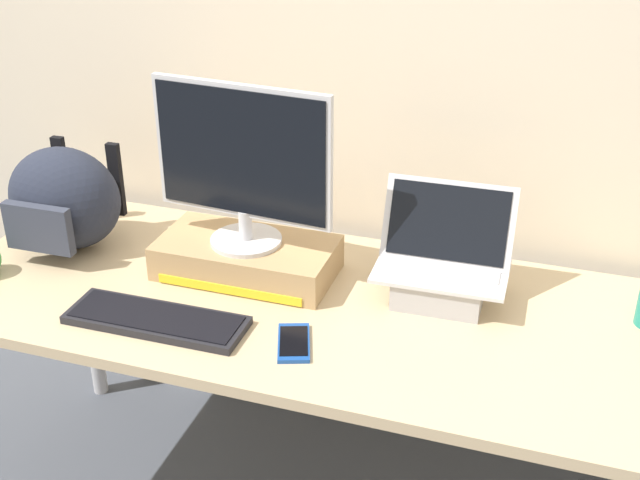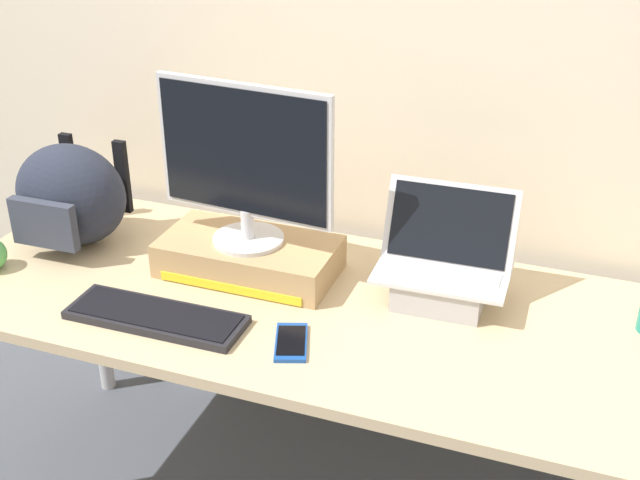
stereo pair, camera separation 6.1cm
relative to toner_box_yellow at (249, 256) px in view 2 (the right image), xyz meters
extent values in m
cube|color=beige|center=(0.23, 0.40, 0.51)|extent=(7.00, 0.10, 2.60)
cube|color=tan|center=(0.23, -0.09, -0.06)|extent=(1.99, 0.77, 0.03)
cylinder|color=#B2B2B7|center=(-0.70, 0.24, -0.43)|extent=(0.05, 0.05, 0.71)
cube|color=tan|center=(0.00, 0.00, 0.00)|extent=(0.47, 0.24, 0.09)
cube|color=yellow|center=(0.00, -0.12, -0.03)|extent=(0.40, 0.00, 0.02)
cylinder|color=silver|center=(0.00, 0.00, 0.05)|extent=(0.19, 0.19, 0.01)
cylinder|color=silver|center=(0.00, 0.00, 0.10)|extent=(0.04, 0.04, 0.08)
cube|color=silver|center=(0.00, 0.00, 0.30)|extent=(0.49, 0.06, 0.35)
cube|color=black|center=(0.00, -0.01, 0.30)|extent=(0.46, 0.04, 0.33)
cube|color=#ADADB2|center=(0.52, 0.04, -0.01)|extent=(0.23, 0.21, 0.07)
cube|color=silver|center=(0.52, 0.04, 0.03)|extent=(0.34, 0.23, 0.01)
cube|color=#B7B7BC|center=(0.52, 0.05, 0.04)|extent=(0.30, 0.13, 0.00)
cube|color=silver|center=(0.51, 0.10, 0.14)|extent=(0.33, 0.10, 0.20)
cube|color=black|center=(0.51, 0.10, 0.14)|extent=(0.30, 0.09, 0.17)
cube|color=black|center=(-0.11, -0.30, -0.04)|extent=(0.45, 0.15, 0.02)
cube|color=black|center=(-0.11, -0.30, -0.03)|extent=(0.42, 0.13, 0.00)
ellipsoid|color=#232838|center=(-0.54, -0.01, 0.10)|extent=(0.33, 0.24, 0.29)
cube|color=#333847|center=(-0.54, -0.14, 0.07)|extent=(0.20, 0.03, 0.13)
cube|color=black|center=(-0.63, 0.12, 0.12)|extent=(0.04, 0.02, 0.22)
cube|color=black|center=(-0.45, 0.12, 0.12)|extent=(0.04, 0.02, 0.22)
cube|color=#19479E|center=(0.23, -0.28, -0.04)|extent=(0.12, 0.17, 0.01)
cube|color=black|center=(0.23, -0.28, -0.04)|extent=(0.10, 0.14, 0.00)
camera|label=1|loc=(0.80, -1.79, 1.07)|focal=46.83mm
camera|label=2|loc=(0.86, -1.77, 1.07)|focal=46.83mm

